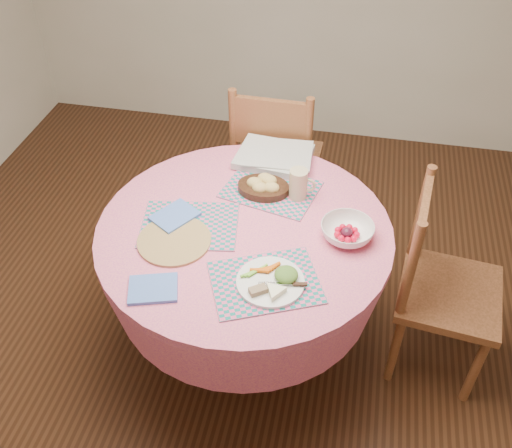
# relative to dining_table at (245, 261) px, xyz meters

# --- Properties ---
(ground) EXTENTS (4.00, 4.00, 0.00)m
(ground) POSITION_rel_dining_table_xyz_m (0.00, 0.00, -0.56)
(ground) COLOR #331C0F
(ground) RESTS_ON ground
(dining_table) EXTENTS (1.24, 1.24, 0.75)m
(dining_table) POSITION_rel_dining_table_xyz_m (0.00, 0.00, 0.00)
(dining_table) COLOR pink
(dining_table) RESTS_ON ground
(chair_right) EXTENTS (0.48, 0.50, 0.97)m
(chair_right) POSITION_rel_dining_table_xyz_m (0.84, 0.08, -0.05)
(chair_right) COLOR brown
(chair_right) RESTS_ON ground
(chair_back) EXTENTS (0.48, 0.46, 1.00)m
(chair_back) POSITION_rel_dining_table_xyz_m (-0.01, 0.82, -0.03)
(chair_back) COLOR brown
(chair_back) RESTS_ON ground
(placemat_front) EXTENTS (0.49, 0.44, 0.01)m
(placemat_front) POSITION_rel_dining_table_xyz_m (0.14, -0.29, 0.20)
(placemat_front) COLOR #157771
(placemat_front) RESTS_ON dining_table
(placemat_left) EXTENTS (0.44, 0.36, 0.01)m
(placemat_left) POSITION_rel_dining_table_xyz_m (-0.23, -0.03, 0.20)
(placemat_left) COLOR #157771
(placemat_left) RESTS_ON dining_table
(placemat_back) EXTENTS (0.46, 0.38, 0.01)m
(placemat_back) POSITION_rel_dining_table_xyz_m (0.06, 0.27, 0.20)
(placemat_back) COLOR #157771
(placemat_back) RESTS_ON dining_table
(wicker_trivet) EXTENTS (0.30, 0.30, 0.01)m
(wicker_trivet) POSITION_rel_dining_table_xyz_m (-0.26, -0.14, 0.20)
(wicker_trivet) COLOR olive
(wicker_trivet) RESTS_ON dining_table
(napkin_near) EXTENTS (0.21, 0.19, 0.01)m
(napkin_near) POSITION_rel_dining_table_xyz_m (-0.26, -0.41, 0.20)
(napkin_near) COLOR #4F74CC
(napkin_near) RESTS_ON dining_table
(napkin_far) EXTENTS (0.22, 0.23, 0.01)m
(napkin_far) POSITION_rel_dining_table_xyz_m (-0.30, -0.00, 0.21)
(napkin_far) COLOR #4F74CC
(napkin_far) RESTS_ON placemat_left
(dinner_plate) EXTENTS (0.26, 0.26, 0.05)m
(dinner_plate) POSITION_rel_dining_table_xyz_m (0.17, -0.30, 0.22)
(dinner_plate) COLOR white
(dinner_plate) RESTS_ON placemat_front
(bread_bowl) EXTENTS (0.23, 0.23, 0.08)m
(bread_bowl) POSITION_rel_dining_table_xyz_m (0.03, 0.25, 0.23)
(bread_bowl) COLOR black
(bread_bowl) RESTS_ON placemat_back
(latte_mug) EXTENTS (0.12, 0.08, 0.14)m
(latte_mug) POSITION_rel_dining_table_xyz_m (0.19, 0.24, 0.27)
(latte_mug) COLOR #C3B086
(latte_mug) RESTS_ON placemat_back
(fruit_bowl) EXTENTS (0.28, 0.28, 0.07)m
(fruit_bowl) POSITION_rel_dining_table_xyz_m (0.42, 0.02, 0.23)
(fruit_bowl) COLOR white
(fruit_bowl) RESTS_ON dining_table
(newspaper_stack) EXTENTS (0.37, 0.30, 0.04)m
(newspaper_stack) POSITION_rel_dining_table_xyz_m (0.04, 0.50, 0.22)
(newspaper_stack) COLOR silver
(newspaper_stack) RESTS_ON dining_table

